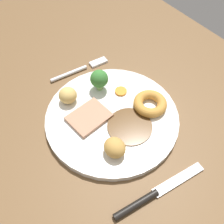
{
  "coord_description": "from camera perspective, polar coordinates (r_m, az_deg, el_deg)",
  "views": [
    {
      "loc": [
        26.13,
        -16.8,
        45.95
      ],
      "look_at": [
        1.05,
        0.56,
        6.0
      ],
      "focal_mm": 39.43,
      "sensor_mm": 36.0,
      "label": 1
    }
  ],
  "objects": [
    {
      "name": "carrot_coin_front",
      "position": [
        0.55,
        2.07,
        4.82
      ],
      "size": [
        2.63,
        2.63,
        0.48
      ],
      "primitive_type": "cylinder",
      "color": "orange",
      "rests_on": "dinner_plate"
    },
    {
      "name": "knife",
      "position": [
        0.45,
        9.37,
        -18.43
      ],
      "size": [
        3.03,
        18.56,
        1.2
      ],
      "rotation": [
        0.0,
        0.0,
        1.49
      ],
      "color": "black",
      "rests_on": "dining_table"
    },
    {
      "name": "dinner_plate",
      "position": [
        0.52,
        0.0,
        -1.15
      ],
      "size": [
        27.7,
        27.7,
        1.4
      ],
      "primitive_type": "cylinder",
      "color": "white",
      "rests_on": "dining_table"
    },
    {
      "name": "meat_slice_main",
      "position": [
        0.5,
        -5.35,
        -1.16
      ],
      "size": [
        7.39,
        8.83,
        0.8
      ],
      "primitive_type": "cube",
      "rotation": [
        0.0,
        0.0,
        4.85
      ],
      "color": "tan",
      "rests_on": "dinner_plate"
    },
    {
      "name": "roast_potato_right",
      "position": [
        0.53,
        -10.2,
        3.83
      ],
      "size": [
        5.41,
        5.4,
        3.48
      ],
      "primitive_type": "ellipsoid",
      "rotation": [
        0.0,
        0.0,
        5.43
      ],
      "color": "#D8B260",
      "rests_on": "dinner_plate"
    },
    {
      "name": "broccoli_floret",
      "position": [
        0.54,
        -2.98,
        7.63
      ],
      "size": [
        3.97,
        3.97,
        5.0
      ],
      "color": "#8CB766",
      "rests_on": "dinner_plate"
    },
    {
      "name": "yorkshire_pudding",
      "position": [
        0.52,
        8.83,
        1.94
      ],
      "size": [
        7.08,
        7.08,
        2.02
      ],
      "primitive_type": "torus",
      "color": "#C68938",
      "rests_on": "dinner_plate"
    },
    {
      "name": "gravy_pool",
      "position": [
        0.49,
        4.14,
        -3.29
      ],
      "size": [
        9.07,
        9.07,
        0.3
      ],
      "primitive_type": "cylinder",
      "color": "#563819",
      "rests_on": "dinner_plate"
    },
    {
      "name": "dining_table",
      "position": [
        0.54,
        -1.13,
        -2.25
      ],
      "size": [
        120.0,
        84.0,
        3.6
      ],
      "primitive_type": "cube",
      "color": "brown",
      "rests_on": "ground"
    },
    {
      "name": "roast_potato_left",
      "position": [
        0.45,
        0.64,
        -8.24
      ],
      "size": [
        4.6,
        4.15,
        3.27
      ],
      "primitive_type": "ellipsoid",
      "rotation": [
        0.0,
        0.0,
        3.22
      ],
      "color": "#BC8C42",
      "rests_on": "dinner_plate"
    },
    {
      "name": "fork",
      "position": [
        0.62,
        -7.12,
        9.91
      ],
      "size": [
        2.33,
        15.31,
        0.9
      ],
      "rotation": [
        0.0,
        0.0,
        1.51
      ],
      "color": "silver",
      "rests_on": "dining_table"
    }
  ]
}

